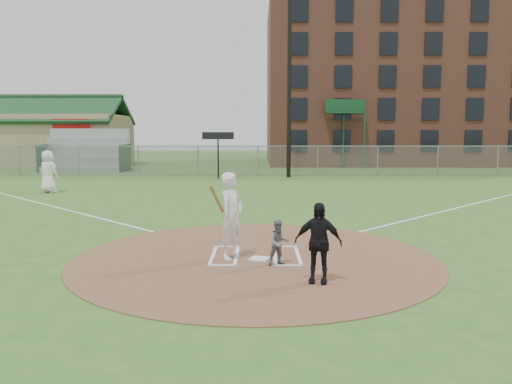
{
  "coord_description": "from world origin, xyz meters",
  "views": [
    {
      "loc": [
        0.08,
        -11.31,
        2.89
      ],
      "look_at": [
        0.0,
        2.0,
        1.3
      ],
      "focal_mm": 35.0,
      "sensor_mm": 36.0,
      "label": 1
    }
  ],
  "objects_px": {
    "catcher": "(279,243)",
    "batter_at_plate": "(231,216)",
    "home_plate": "(259,259)",
    "umpire": "(318,243)",
    "ondeck_player": "(48,172)"
  },
  "relations": [
    {
      "from": "home_plate",
      "to": "catcher",
      "type": "relative_size",
      "value": 0.41
    },
    {
      "from": "ondeck_player",
      "to": "catcher",
      "type": "bearing_deg",
      "value": 146.71
    },
    {
      "from": "umpire",
      "to": "batter_at_plate",
      "type": "bearing_deg",
      "value": 146.66
    },
    {
      "from": "home_plate",
      "to": "umpire",
      "type": "height_order",
      "value": "umpire"
    },
    {
      "from": "batter_at_plate",
      "to": "ondeck_player",
      "type": "bearing_deg",
      "value": 126.82
    },
    {
      "from": "umpire",
      "to": "batter_at_plate",
      "type": "distance_m",
      "value": 2.54
    },
    {
      "from": "home_plate",
      "to": "ondeck_player",
      "type": "distance_m",
      "value": 16.43
    },
    {
      "from": "home_plate",
      "to": "ondeck_player",
      "type": "height_order",
      "value": "ondeck_player"
    },
    {
      "from": "umpire",
      "to": "batter_at_plate",
      "type": "xyz_separation_m",
      "value": [
        -1.76,
        1.82,
        0.21
      ]
    },
    {
      "from": "catcher",
      "to": "batter_at_plate",
      "type": "relative_size",
      "value": 0.5
    },
    {
      "from": "umpire",
      "to": "catcher",
      "type": "bearing_deg",
      "value": 131.59
    },
    {
      "from": "home_plate",
      "to": "batter_at_plate",
      "type": "bearing_deg",
      "value": 172.76
    },
    {
      "from": "home_plate",
      "to": "ondeck_player",
      "type": "relative_size",
      "value": 0.2
    },
    {
      "from": "catcher",
      "to": "batter_at_plate",
      "type": "bearing_deg",
      "value": 134.82
    },
    {
      "from": "ondeck_player",
      "to": "batter_at_plate",
      "type": "relative_size",
      "value": 1.03
    }
  ]
}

